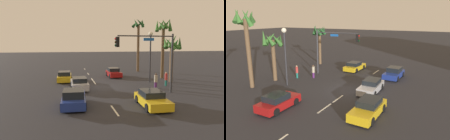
% 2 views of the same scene
% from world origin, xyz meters
% --- Properties ---
extents(ground_plane, '(220.00, 220.00, 0.00)m').
position_xyz_m(ground_plane, '(0.00, 0.00, 0.00)').
color(ground_plane, '#28282D').
extents(lane_stripe_2, '(2.22, 0.14, 0.01)m').
position_xyz_m(lane_stripe_2, '(-5.24, 0.00, 0.01)').
color(lane_stripe_2, silver).
rests_on(lane_stripe_2, ground_plane).
extents(lane_stripe_3, '(2.06, 0.14, 0.01)m').
position_xyz_m(lane_stripe_3, '(-2.79, 0.00, 0.01)').
color(lane_stripe_3, silver).
rests_on(lane_stripe_3, ground_plane).
extents(lane_stripe_4, '(2.53, 0.14, 0.01)m').
position_xyz_m(lane_stripe_4, '(8.73, 0.00, 0.01)').
color(lane_stripe_4, silver).
rests_on(lane_stripe_4, ground_plane).
extents(car_0, '(4.30, 1.94, 1.36)m').
position_xyz_m(car_0, '(-4.70, -3.78, 0.63)').
color(car_0, gold).
rests_on(car_0, ground_plane).
extents(car_1, '(4.30, 1.91, 1.32)m').
position_xyz_m(car_1, '(0.59, -2.14, 0.62)').
color(car_1, '#B7B7BC').
rests_on(car_1, ground_plane).
extents(car_2, '(4.00, 2.09, 1.39)m').
position_xyz_m(car_2, '(7.00, -2.95, 0.64)').
color(car_2, navy).
rests_on(car_2, ground_plane).
extents(car_3, '(3.91, 1.89, 1.34)m').
position_xyz_m(car_3, '(-7.11, 3.50, 0.62)').
color(car_3, maroon).
rests_on(car_3, ground_plane).
extents(car_4, '(4.13, 2.04, 1.25)m').
position_xyz_m(car_4, '(8.29, 3.17, 0.59)').
color(car_4, gold).
rests_on(car_4, ground_plane).
extents(traffic_signal, '(0.58, 6.15, 5.97)m').
position_xyz_m(traffic_signal, '(4.33, 4.85, 4.13)').
color(traffic_signal, '#38383D').
rests_on(traffic_signal, ground_plane).
extents(streetlamp, '(0.56, 0.56, 6.55)m').
position_xyz_m(streetlamp, '(-1.88, 7.20, 4.55)').
color(streetlamp, '#2D2D33').
rests_on(streetlamp, ground_plane).
extents(pedestrian_0, '(0.39, 0.39, 1.66)m').
position_xyz_m(pedestrian_0, '(0.99, 8.07, 0.88)').
color(pedestrian_0, '#1E7266').
rests_on(pedestrian_0, ground_plane).
extents(pedestrian_1, '(0.50, 0.50, 1.71)m').
position_xyz_m(pedestrian_1, '(2.08, 6.26, 0.90)').
color(pedestrian_1, '#59266B').
rests_on(pedestrian_1, ground_plane).
extents(palm_tree_0, '(2.82, 2.86, 6.29)m').
position_xyz_m(palm_tree_0, '(-1.09, 9.83, 4.50)').
color(palm_tree_0, brown).
rests_on(palm_tree_0, ground_plane).
extents(palm_tree_2, '(2.33, 2.41, 6.57)m').
position_xyz_m(palm_tree_2, '(9.42, 10.07, 4.88)').
color(palm_tree_2, brown).
rests_on(palm_tree_2, ground_plane).
extents(palm_tree_3, '(2.48, 2.64, 8.62)m').
position_xyz_m(palm_tree_3, '(-4.35, 10.17, 6.34)').
color(palm_tree_3, brown).
rests_on(palm_tree_3, ground_plane).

